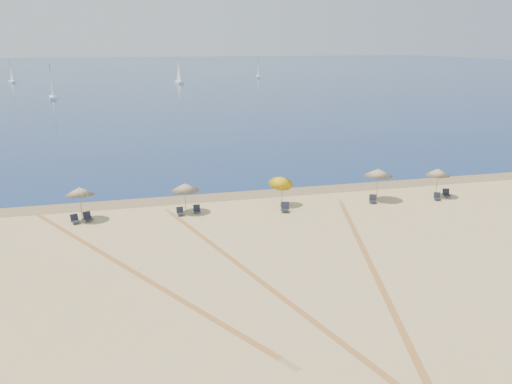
{
  "coord_description": "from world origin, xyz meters",
  "views": [
    {
      "loc": [
        -10.05,
        -18.04,
        12.35
      ],
      "look_at": [
        0.0,
        20.0,
        1.3
      ],
      "focal_mm": 37.92,
      "sensor_mm": 36.0,
      "label": 1
    }
  ],
  "objects_px": {
    "umbrella_4": "(378,172)",
    "umbrella_2": "(185,187)",
    "umbrella_1": "(80,191)",
    "chair_8": "(437,197)",
    "umbrella_3": "(281,181)",
    "chair_9": "(446,193)",
    "sailboat_1": "(11,75)",
    "chair_3": "(88,217)",
    "sailboat_3": "(179,75)",
    "chair_5": "(197,209)",
    "chair_4": "(180,212)",
    "sailboat_2": "(52,88)",
    "umbrella_5": "(438,172)",
    "chair_6": "(285,208)",
    "chair_7": "(373,199)",
    "chair_2": "(75,219)",
    "sailboat_0": "(258,71)"
  },
  "relations": [
    {
      "from": "umbrella_1",
      "to": "umbrella_5",
      "type": "distance_m",
      "value": 27.86
    },
    {
      "from": "chair_6",
      "to": "sailboat_2",
      "type": "relative_size",
      "value": 0.12
    },
    {
      "from": "chair_2",
      "to": "chair_6",
      "type": "relative_size",
      "value": 0.9
    },
    {
      "from": "chair_3",
      "to": "sailboat_0",
      "type": "height_order",
      "value": "sailboat_0"
    },
    {
      "from": "chair_2",
      "to": "sailboat_0",
      "type": "xyz_separation_m",
      "value": [
        52.47,
        146.15,
        1.88
      ]
    },
    {
      "from": "chair_2",
      "to": "chair_9",
      "type": "distance_m",
      "value": 29.06
    },
    {
      "from": "umbrella_5",
      "to": "chair_4",
      "type": "distance_m",
      "value": 20.99
    },
    {
      "from": "chair_7",
      "to": "chair_5",
      "type": "bearing_deg",
      "value": -159.94
    },
    {
      "from": "umbrella_1",
      "to": "chair_8",
      "type": "relative_size",
      "value": 3.38
    },
    {
      "from": "umbrella_5",
      "to": "chair_7",
      "type": "xyz_separation_m",
      "value": [
        -5.84,
        -0.34,
        -1.78
      ]
    },
    {
      "from": "chair_2",
      "to": "sailboat_3",
      "type": "bearing_deg",
      "value": 55.4
    },
    {
      "from": "umbrella_4",
      "to": "umbrella_2",
      "type": "bearing_deg",
      "value": 177.3
    },
    {
      "from": "chair_5",
      "to": "sailboat_1",
      "type": "bearing_deg",
      "value": 107.19
    },
    {
      "from": "chair_8",
      "to": "chair_5",
      "type": "bearing_deg",
      "value": -161.72
    },
    {
      "from": "umbrella_1",
      "to": "chair_8",
      "type": "distance_m",
      "value": 27.5
    },
    {
      "from": "chair_5",
      "to": "sailboat_3",
      "type": "relative_size",
      "value": 0.07
    },
    {
      "from": "chair_4",
      "to": "sailboat_2",
      "type": "xyz_separation_m",
      "value": [
        -16.85,
        89.45,
        2.01
      ]
    },
    {
      "from": "chair_2",
      "to": "sailboat_1",
      "type": "xyz_separation_m",
      "value": [
        -26.08,
        143.2,
        1.84
      ]
    },
    {
      "from": "chair_8",
      "to": "umbrella_5",
      "type": "bearing_deg",
      "value": 86.0
    },
    {
      "from": "umbrella_2",
      "to": "sailboat_1",
      "type": "relative_size",
      "value": 0.33
    },
    {
      "from": "chair_4",
      "to": "sailboat_3",
      "type": "relative_size",
      "value": 0.08
    },
    {
      "from": "chair_2",
      "to": "chair_8",
      "type": "height_order",
      "value": "chair_2"
    },
    {
      "from": "chair_4",
      "to": "umbrella_3",
      "type": "bearing_deg",
      "value": -4.07
    },
    {
      "from": "umbrella_2",
      "to": "sailboat_1",
      "type": "height_order",
      "value": "sailboat_1"
    },
    {
      "from": "umbrella_1",
      "to": "umbrella_5",
      "type": "relative_size",
      "value": 1.03
    },
    {
      "from": "chair_5",
      "to": "sailboat_0",
      "type": "relative_size",
      "value": 0.09
    },
    {
      "from": "chair_3",
      "to": "sailboat_3",
      "type": "bearing_deg",
      "value": 57.75
    },
    {
      "from": "chair_3",
      "to": "sailboat_3",
      "type": "relative_size",
      "value": 0.1
    },
    {
      "from": "chair_5",
      "to": "chair_9",
      "type": "distance_m",
      "value": 20.47
    },
    {
      "from": "umbrella_1",
      "to": "chair_4",
      "type": "relative_size",
      "value": 3.85
    },
    {
      "from": "chair_4",
      "to": "umbrella_5",
      "type": "bearing_deg",
      "value": -8.06
    },
    {
      "from": "chair_5",
      "to": "umbrella_2",
      "type": "bearing_deg",
      "value": 157.68
    },
    {
      "from": "umbrella_2",
      "to": "sailboat_0",
      "type": "distance_m",
      "value": 152.28
    },
    {
      "from": "umbrella_5",
      "to": "chair_2",
      "type": "bearing_deg",
      "value": 179.08
    },
    {
      "from": "umbrella_1",
      "to": "chair_8",
      "type": "height_order",
      "value": "umbrella_1"
    },
    {
      "from": "sailboat_2",
      "to": "chair_5",
      "type": "bearing_deg",
      "value": -86.58
    },
    {
      "from": "umbrella_4",
      "to": "sailboat_1",
      "type": "bearing_deg",
      "value": 108.93
    },
    {
      "from": "umbrella_5",
      "to": "chair_3",
      "type": "height_order",
      "value": "umbrella_5"
    },
    {
      "from": "umbrella_3",
      "to": "chair_7",
      "type": "bearing_deg",
      "value": -8.91
    },
    {
      "from": "umbrella_5",
      "to": "chair_9",
      "type": "distance_m",
      "value": 1.96
    },
    {
      "from": "umbrella_4",
      "to": "sailboat_3",
      "type": "relative_size",
      "value": 0.32
    },
    {
      "from": "chair_4",
      "to": "sailboat_0",
      "type": "height_order",
      "value": "sailboat_0"
    },
    {
      "from": "sailboat_1",
      "to": "chair_2",
      "type": "bearing_deg",
      "value": -101.73
    },
    {
      "from": "chair_6",
      "to": "sailboat_1",
      "type": "distance_m",
      "value": 150.17
    },
    {
      "from": "umbrella_3",
      "to": "chair_9",
      "type": "xyz_separation_m",
      "value": [
        13.86,
        -1.08,
        -1.72
      ]
    },
    {
      "from": "umbrella_2",
      "to": "chair_9",
      "type": "relative_size",
      "value": 3.06
    },
    {
      "from": "chair_8",
      "to": "sailboat_1",
      "type": "xyz_separation_m",
      "value": [
        -53.87,
        144.59,
        1.86
      ]
    },
    {
      "from": "umbrella_1",
      "to": "umbrella_4",
      "type": "height_order",
      "value": "umbrella_4"
    },
    {
      "from": "umbrella_5",
      "to": "sailboat_0",
      "type": "relative_size",
      "value": 0.34
    },
    {
      "from": "chair_9",
      "to": "sailboat_3",
      "type": "relative_size",
      "value": 0.09
    }
  ]
}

